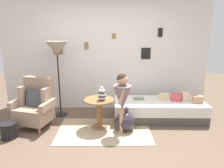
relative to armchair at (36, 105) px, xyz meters
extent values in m
plane|color=brown|center=(1.36, -0.91, -0.44)|extent=(12.00, 12.00, 0.00)
cube|color=silver|center=(1.36, 1.04, 0.86)|extent=(4.80, 0.10, 2.60)
cube|color=black|center=(2.31, 0.99, 0.90)|extent=(0.22, 0.02, 0.26)
cube|color=gray|center=(2.31, 0.98, 0.90)|extent=(0.17, 0.01, 0.20)
cube|color=olive|center=(0.93, 0.99, 1.08)|extent=(0.09, 0.02, 0.16)
cube|color=beige|center=(0.93, 0.98, 1.08)|extent=(0.07, 0.01, 0.13)
cube|color=black|center=(2.62, 0.99, 1.37)|extent=(0.10, 0.02, 0.20)
cube|color=#BABAAE|center=(2.62, 0.98, 1.37)|extent=(0.08, 0.01, 0.15)
cube|color=olive|center=(1.56, 0.99, 1.29)|extent=(0.09, 0.02, 0.12)
cube|color=#B4B4A6|center=(1.56, 0.98, 1.29)|extent=(0.07, 0.01, 0.09)
cube|color=olive|center=(0.28, 0.99, 0.97)|extent=(0.22, 0.02, 0.17)
cube|color=slate|center=(0.28, 0.98, 0.97)|extent=(0.17, 0.01, 0.13)
cube|color=tan|center=(1.36, -0.25, -0.43)|extent=(1.75, 1.11, 0.01)
cylinder|color=tan|center=(-0.31, -0.22, -0.38)|extent=(0.04, 0.04, 0.12)
cylinder|color=tan|center=(0.15, -0.35, -0.38)|extent=(0.04, 0.04, 0.12)
cylinder|color=tan|center=(-0.19, 0.21, -0.38)|extent=(0.04, 0.04, 0.12)
cylinder|color=tan|center=(0.27, 0.09, -0.38)|extent=(0.04, 0.04, 0.12)
cube|color=gray|center=(-0.02, -0.07, -0.17)|extent=(0.73, 0.70, 0.30)
cube|color=gray|center=(0.04, 0.15, 0.26)|extent=(0.62, 0.29, 0.55)
cube|color=gray|center=(-0.24, 0.10, 0.17)|extent=(0.16, 0.32, 0.39)
cube|color=gray|center=(0.26, -0.04, 0.17)|extent=(0.16, 0.32, 0.39)
cube|color=gray|center=(-0.34, 0.00, 0.05)|extent=(0.22, 0.51, 0.14)
cube|color=gray|center=(0.29, -0.17, 0.05)|extent=(0.22, 0.51, 0.14)
cube|color=#474C56|center=(0.01, 0.03, 0.14)|extent=(0.39, 0.25, 0.33)
cube|color=#4C4742|center=(2.52, 0.33, -0.35)|extent=(1.92, 0.84, 0.18)
cube|color=white|center=(2.52, 0.33, -0.15)|extent=(1.92, 0.84, 0.22)
cube|color=tan|center=(3.29, 0.20, 0.04)|extent=(0.21, 0.12, 0.15)
cube|color=beige|center=(3.08, 0.35, 0.06)|extent=(0.17, 0.14, 0.19)
cube|color=#D64C56|center=(2.88, 0.34, 0.04)|extent=(0.23, 0.15, 0.16)
cube|color=beige|center=(2.65, 0.44, 0.03)|extent=(0.20, 0.12, 0.14)
cylinder|color=olive|center=(1.26, -0.10, -0.43)|extent=(0.32, 0.32, 0.02)
cylinder|color=olive|center=(1.26, -0.10, -0.15)|extent=(0.10, 0.10, 0.54)
cylinder|color=olive|center=(1.26, -0.10, 0.13)|extent=(0.58, 0.58, 0.03)
cylinder|color=#2D384C|center=(1.32, -0.16, 0.17)|extent=(0.11, 0.11, 0.03)
cylinder|color=white|center=(1.32, -0.16, 0.20)|extent=(0.13, 0.13, 0.03)
cylinder|color=#2D384C|center=(1.32, -0.16, 0.23)|extent=(0.15, 0.15, 0.03)
cylinder|color=white|center=(1.32, -0.16, 0.27)|extent=(0.15, 0.15, 0.03)
cylinder|color=#2D384C|center=(1.32, -0.16, 0.30)|extent=(0.13, 0.13, 0.03)
cylinder|color=white|center=(1.32, -0.16, 0.34)|extent=(0.11, 0.11, 0.03)
cylinder|color=white|center=(1.32, -0.16, 0.38)|extent=(0.06, 0.06, 0.06)
cylinder|color=black|center=(0.36, 0.54, -0.43)|extent=(0.28, 0.28, 0.02)
cylinder|color=black|center=(0.36, 0.54, 0.36)|extent=(0.03, 0.03, 1.56)
cone|color=#9E937F|center=(0.36, 0.54, 1.07)|extent=(0.47, 0.47, 0.28)
cylinder|color=tan|center=(1.68, -0.37, -0.20)|extent=(0.07, 0.07, 0.49)
cylinder|color=tan|center=(1.71, -0.27, -0.20)|extent=(0.07, 0.07, 0.49)
cone|color=slate|center=(1.69, -0.32, 0.24)|extent=(0.34, 0.34, 0.46)
cylinder|color=slate|center=(1.69, -0.32, 0.40)|extent=(0.17, 0.17, 0.18)
cylinder|color=tan|center=(1.68, -0.44, 0.31)|extent=(0.14, 0.08, 0.31)
cylinder|color=tan|center=(1.75, -0.21, 0.31)|extent=(0.14, 0.08, 0.31)
sphere|color=tan|center=(1.69, -0.32, 0.58)|extent=(0.20, 0.20, 0.20)
sphere|color=#38281E|center=(1.69, -0.32, 0.61)|extent=(0.19, 0.19, 0.19)
cube|color=gray|center=(2.10, 0.45, -0.02)|extent=(0.23, 0.17, 0.03)
sphere|color=#332D38|center=(1.76, -0.24, -0.25)|extent=(0.38, 0.38, 0.38)
cylinder|color=#332D38|center=(1.76, -0.24, -0.02)|extent=(0.11, 0.11, 0.09)
cylinder|color=black|center=(-0.33, -0.50, -0.30)|extent=(0.28, 0.28, 0.28)
camera|label=1|loc=(1.48, -3.99, 1.46)|focal=34.30mm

